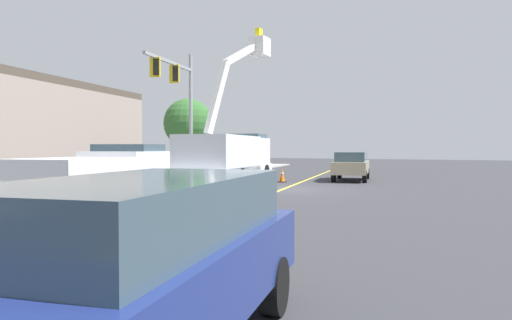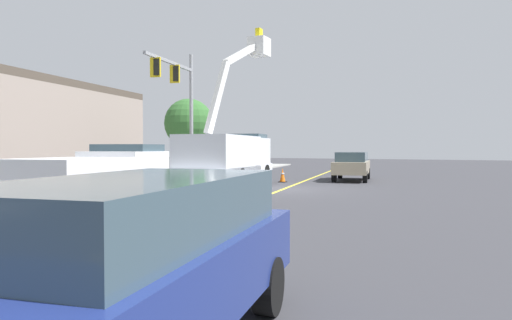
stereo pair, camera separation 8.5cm
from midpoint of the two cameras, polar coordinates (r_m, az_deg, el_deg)
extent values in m
plane|color=#38383D|center=(21.92, 3.41, -3.61)|extent=(120.00, 120.00, 0.00)
cube|color=#9E9E99|center=(24.80, -14.35, -2.91)|extent=(59.73, 13.78, 0.12)
cube|color=yellow|center=(21.92, 3.41, -3.60)|extent=(49.29, 8.69, 0.01)
cube|color=white|center=(22.70, -3.47, -1.15)|extent=(8.51, 3.86, 0.36)
cube|color=white|center=(25.16, -1.46, 0.87)|extent=(2.99, 2.76, 1.60)
cube|color=#384C56|center=(25.35, -1.32, 2.46)|extent=(2.14, 2.38, 0.64)
cube|color=white|center=(21.75, -4.34, 0.63)|extent=(5.60, 3.36, 1.80)
cube|color=white|center=(20.93, -4.66, 7.65)|extent=(1.49, 0.59, 3.34)
cube|color=white|center=(22.62, -1.46, 12.97)|extent=(2.55, 0.82, 1.51)
cube|color=white|center=(23.64, 0.47, 13.65)|extent=(0.90, 0.90, 0.90)
cube|color=yellow|center=(23.77, 0.47, 15.07)|extent=(0.36, 0.24, 0.60)
cylinder|color=black|center=(25.79, -3.68, -1.67)|extent=(1.08, 0.51, 1.04)
cylinder|color=black|center=(25.12, 1.16, -1.76)|extent=(1.08, 0.51, 1.04)
cylinder|color=black|center=(21.76, -7.57, -2.28)|extent=(1.08, 0.51, 1.04)
cylinder|color=black|center=(20.96, -1.92, -2.41)|extent=(1.08, 0.51, 1.04)
cylinder|color=black|center=(20.57, -9.04, -2.51)|extent=(1.08, 0.51, 1.04)
cylinder|color=black|center=(19.72, -3.11, -2.66)|extent=(1.08, 0.51, 1.04)
cube|color=white|center=(13.49, -18.36, -3.70)|extent=(5.88, 3.02, 0.30)
cube|color=white|center=(14.48, -15.61, -1.15)|extent=(2.32, 2.25, 1.10)
cube|color=#384C56|center=(14.64, -15.21, 0.77)|extent=(1.63, 1.97, 0.56)
cube|color=white|center=(12.64, -20.96, -2.25)|extent=(3.67, 2.64, 1.10)
cylinder|color=black|center=(15.57, -17.35, -4.22)|extent=(0.88, 0.44, 0.84)
cylinder|color=black|center=(14.62, -11.15, -4.55)|extent=(0.88, 0.44, 0.84)
cylinder|color=black|center=(12.67, -26.67, -5.62)|extent=(0.88, 0.44, 0.84)
cylinder|color=black|center=(11.48, -19.69, -6.28)|extent=(0.88, 0.44, 0.84)
cube|color=tan|center=(28.25, 11.72, -0.88)|extent=(5.05, 2.69, 0.70)
cube|color=#384C56|center=(28.38, 11.75, 0.35)|extent=(3.69, 2.24, 0.60)
cylinder|color=black|center=(26.59, 13.28, -2.01)|extent=(0.71, 0.35, 0.68)
cylinder|color=black|center=(26.73, 9.62, -1.97)|extent=(0.71, 0.35, 0.68)
cylinder|color=black|center=(29.84, 13.60, -1.62)|extent=(0.71, 0.35, 0.68)
cylinder|color=black|center=(29.97, 10.33, -1.59)|extent=(0.71, 0.35, 0.68)
cube|color=navy|center=(4.39, -14.81, -14.01)|extent=(5.05, 2.69, 0.70)
cube|color=#384C56|center=(4.40, -13.86, -5.99)|extent=(3.69, 2.24, 0.60)
cylinder|color=black|center=(5.66, 1.95, -15.13)|extent=(0.71, 0.35, 0.68)
cylinder|color=black|center=(6.29, -13.78, -13.47)|extent=(0.71, 0.35, 0.68)
cube|color=black|center=(10.46, -19.28, -9.26)|extent=(0.40, 0.40, 0.04)
cone|color=orange|center=(10.39, -19.30, -6.86)|extent=(0.32, 0.32, 0.84)
cylinder|color=white|center=(10.38, -19.30, -6.40)|extent=(0.20, 0.20, 0.08)
cube|color=black|center=(18.01, -1.45, -4.66)|extent=(0.40, 0.40, 0.04)
cone|color=orange|center=(17.97, -1.45, -3.28)|extent=(0.32, 0.32, 0.83)
cylinder|color=white|center=(17.96, -1.45, -3.01)|extent=(0.20, 0.20, 0.08)
cube|color=black|center=(26.42, 3.36, -2.68)|extent=(0.40, 0.40, 0.04)
cone|color=orange|center=(26.39, 3.36, -1.82)|extent=(0.32, 0.32, 0.76)
cylinder|color=white|center=(26.39, 3.36, -1.65)|extent=(0.20, 0.20, 0.08)
cylinder|color=gray|center=(28.51, -7.83, 5.18)|extent=(0.22, 0.22, 7.57)
cube|color=gray|center=(26.35, -10.36, 11.68)|extent=(5.50, 1.11, 0.16)
cube|color=gold|center=(26.75, -9.81, 10.33)|extent=(0.21, 0.57, 1.00)
cube|color=black|center=(26.71, -9.62, 10.35)|extent=(0.25, 0.35, 0.84)
cube|color=gold|center=(24.80, -12.11, 11.02)|extent=(0.21, 0.57, 1.00)
cube|color=black|center=(24.75, -11.90, 11.04)|extent=(0.25, 0.35, 0.84)
cylinder|color=brown|center=(32.86, -8.13, 0.25)|extent=(0.32, 0.32, 2.47)
sphere|color=#33662D|center=(32.90, -8.15, 4.48)|extent=(3.41, 3.41, 3.41)
camera|label=1|loc=(0.04, -89.88, 0.00)|focal=32.71mm
camera|label=2|loc=(0.04, 90.12, 0.00)|focal=32.71mm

